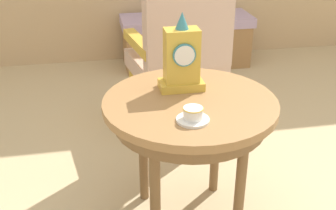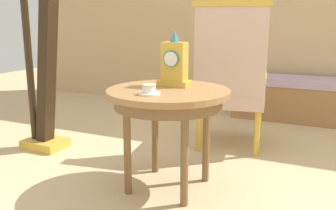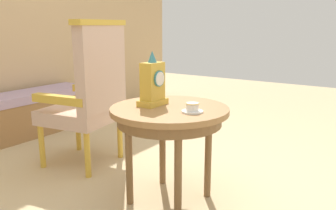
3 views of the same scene
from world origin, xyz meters
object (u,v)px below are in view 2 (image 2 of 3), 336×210
armchair (231,75)px  side_table (168,102)px  harp (42,56)px  teacup_left (149,90)px  window_bench (288,98)px  mantel_clock (174,64)px

armchair → side_table: bearing=-99.8°
harp → teacup_left: bearing=-20.1°
armchair → harp: (-1.31, -0.61, 0.14)m
side_table → window_bench: bearing=77.3°
window_bench → side_table: bearing=-102.7°
armchair → harp: 1.45m
side_table → harp: 1.20m
armchair → window_bench: 1.23m
armchair → harp: harp is taller
side_table → armchair: armchair is taller
side_table → mantel_clock: bearing=96.2°
side_table → window_bench: 2.04m
teacup_left → window_bench: (0.48, 2.15, -0.42)m
harp → window_bench: (1.61, 1.74, -0.51)m
teacup_left → harp: 1.21m
teacup_left → armchair: size_ratio=0.11×
side_table → window_bench: size_ratio=0.65×
teacup_left → armchair: bearing=80.1°
mantel_clock → window_bench: bearing=76.2°
side_table → harp: size_ratio=0.40×
window_bench → mantel_clock: bearing=-103.8°
mantel_clock → harp: (-1.15, 0.12, -0.01)m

